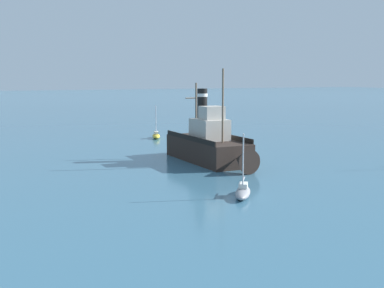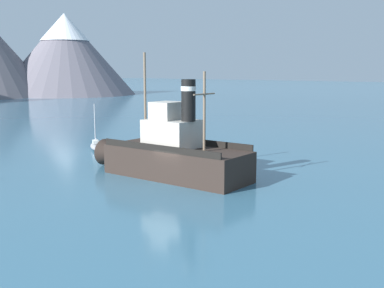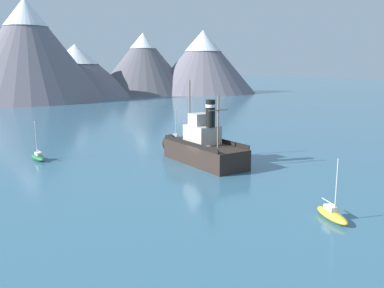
% 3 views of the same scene
% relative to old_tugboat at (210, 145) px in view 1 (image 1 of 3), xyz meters
% --- Properties ---
extents(ground_plane, '(600.00, 600.00, 0.00)m').
position_rel_old_tugboat_xyz_m(ground_plane, '(-1.51, -1.44, -1.83)').
color(ground_plane, '#38667F').
extents(old_tugboat, '(4.56, 14.44, 9.90)m').
position_rel_old_tugboat_xyz_m(old_tugboat, '(0.00, 0.00, 0.00)').
color(old_tugboat, '#2D231E').
rests_on(old_tugboat, ground).
extents(sailboat_grey, '(3.11, 3.73, 4.90)m').
position_rel_old_tugboat_xyz_m(sailboat_grey, '(4.87, 14.70, -1.40)').
color(sailboat_grey, gray).
rests_on(sailboat_grey, ground).
extents(sailboat_yellow, '(2.25, 3.95, 4.90)m').
position_rel_old_tugboat_xyz_m(sailboat_yellow, '(-2.06, -21.15, -1.40)').
color(sailboat_yellow, gold).
rests_on(sailboat_yellow, ground).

